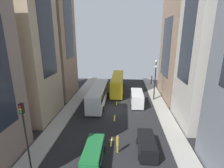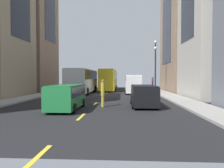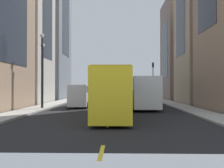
{
  "view_description": "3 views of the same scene",
  "coord_description": "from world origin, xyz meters",
  "px_view_note": "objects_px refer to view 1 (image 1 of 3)",
  "views": [
    {
      "loc": [
        1.42,
        -26.52,
        12.27
      ],
      "look_at": [
        -1.06,
        5.55,
        2.98
      ],
      "focal_mm": 27.04,
      "sensor_mm": 36.0,
      "label": 1
    },
    {
      "loc": [
        2.39,
        -26.61,
        2.23
      ],
      "look_at": [
        0.93,
        0.1,
        1.41
      ],
      "focal_mm": 33.31,
      "sensor_mm": 36.0,
      "label": 2
    },
    {
      "loc": [
        -0.57,
        29.42,
        2.35
      ],
      "look_at": [
        0.11,
        0.39,
        2.69
      ],
      "focal_mm": 37.75,
      "sensor_mm": 36.0,
      "label": 3
    }
  ],
  "objects_px": {
    "car_black_0": "(147,144)",
    "traffic_light_near_corner": "(24,126)",
    "delivery_van_white": "(137,97)",
    "pedestrian_crossing_mid": "(152,79)",
    "pedestrian_crossing_near": "(118,143)",
    "streetcar_yellow": "(117,82)",
    "city_bus_white": "(98,93)",
    "car_green_1": "(93,152)"
  },
  "relations": [
    {
      "from": "city_bus_white",
      "to": "streetcar_yellow",
      "type": "bearing_deg",
      "value": 68.07
    },
    {
      "from": "pedestrian_crossing_mid",
      "to": "pedestrian_crossing_near",
      "type": "bearing_deg",
      "value": 22.98
    },
    {
      "from": "streetcar_yellow",
      "to": "pedestrian_crossing_mid",
      "type": "bearing_deg",
      "value": 35.41
    },
    {
      "from": "delivery_van_white",
      "to": "pedestrian_crossing_mid",
      "type": "height_order",
      "value": "delivery_van_white"
    },
    {
      "from": "streetcar_yellow",
      "to": "delivery_van_white",
      "type": "height_order",
      "value": "streetcar_yellow"
    },
    {
      "from": "car_black_0",
      "to": "pedestrian_crossing_near",
      "type": "height_order",
      "value": "pedestrian_crossing_near"
    },
    {
      "from": "city_bus_white",
      "to": "car_green_1",
      "type": "height_order",
      "value": "city_bus_white"
    },
    {
      "from": "streetcar_yellow",
      "to": "car_black_0",
      "type": "height_order",
      "value": "streetcar_yellow"
    },
    {
      "from": "car_green_1",
      "to": "streetcar_yellow",
      "type": "bearing_deg",
      "value": 86.59
    },
    {
      "from": "streetcar_yellow",
      "to": "pedestrian_crossing_mid",
      "type": "relative_size",
      "value": 5.46
    },
    {
      "from": "delivery_van_white",
      "to": "pedestrian_crossing_near",
      "type": "height_order",
      "value": "delivery_van_white"
    },
    {
      "from": "city_bus_white",
      "to": "pedestrian_crossing_near",
      "type": "xyz_separation_m",
      "value": [
        4.17,
        -13.42,
        -0.88
      ]
    },
    {
      "from": "car_black_0",
      "to": "traffic_light_near_corner",
      "type": "relative_size",
      "value": 0.66
    },
    {
      "from": "delivery_van_white",
      "to": "car_black_0",
      "type": "distance_m",
      "value": 12.84
    },
    {
      "from": "city_bus_white",
      "to": "delivery_van_white",
      "type": "relative_size",
      "value": 2.29
    },
    {
      "from": "city_bus_white",
      "to": "pedestrian_crossing_near",
      "type": "height_order",
      "value": "city_bus_white"
    },
    {
      "from": "streetcar_yellow",
      "to": "pedestrian_crossing_mid",
      "type": "distance_m",
      "value": 10.55
    },
    {
      "from": "car_black_0",
      "to": "pedestrian_crossing_mid",
      "type": "bearing_deg",
      "value": 80.66
    },
    {
      "from": "car_black_0",
      "to": "traffic_light_near_corner",
      "type": "bearing_deg",
      "value": -161.77
    },
    {
      "from": "traffic_light_near_corner",
      "to": "streetcar_yellow",
      "type": "bearing_deg",
      "value": 74.18
    },
    {
      "from": "city_bus_white",
      "to": "car_green_1",
      "type": "xyz_separation_m",
      "value": [
        1.8,
        -14.9,
        -0.99
      ]
    },
    {
      "from": "car_black_0",
      "to": "car_green_1",
      "type": "distance_m",
      "value": 5.8
    },
    {
      "from": "pedestrian_crossing_near",
      "to": "streetcar_yellow",
      "type": "bearing_deg",
      "value": -10.04
    },
    {
      "from": "delivery_van_white",
      "to": "car_black_0",
      "type": "xyz_separation_m",
      "value": [
        0.23,
        -12.83,
        -0.55
      ]
    },
    {
      "from": "city_bus_white",
      "to": "delivery_van_white",
      "type": "distance_m",
      "value": 7.09
    },
    {
      "from": "city_bus_white",
      "to": "traffic_light_near_corner",
      "type": "relative_size",
      "value": 1.72
    },
    {
      "from": "pedestrian_crossing_near",
      "to": "pedestrian_crossing_mid",
      "type": "xyz_separation_m",
      "value": [
        7.57,
        27.37,
        0.24
      ]
    },
    {
      "from": "streetcar_yellow",
      "to": "traffic_light_near_corner",
      "type": "xyz_separation_m",
      "value": [
        -6.96,
        -24.55,
        2.61
      ]
    },
    {
      "from": "car_green_1",
      "to": "pedestrian_crossing_near",
      "type": "xyz_separation_m",
      "value": [
        2.36,
        1.48,
        0.11
      ]
    },
    {
      "from": "car_green_1",
      "to": "pedestrian_crossing_mid",
      "type": "relative_size",
      "value": 2.04
    },
    {
      "from": "city_bus_white",
      "to": "traffic_light_near_corner",
      "type": "bearing_deg",
      "value": -102.81
    },
    {
      "from": "delivery_van_white",
      "to": "traffic_light_near_corner",
      "type": "relative_size",
      "value": 0.75
    },
    {
      "from": "pedestrian_crossing_near",
      "to": "pedestrian_crossing_mid",
      "type": "distance_m",
      "value": 28.39
    },
    {
      "from": "pedestrian_crossing_mid",
      "to": "traffic_light_near_corner",
      "type": "height_order",
      "value": "traffic_light_near_corner"
    },
    {
      "from": "city_bus_white",
      "to": "car_black_0",
      "type": "height_order",
      "value": "city_bus_white"
    },
    {
      "from": "delivery_van_white",
      "to": "traffic_light_near_corner",
      "type": "distance_m",
      "value": 20.0
    },
    {
      "from": "streetcar_yellow",
      "to": "traffic_light_near_corner",
      "type": "bearing_deg",
      "value": -105.82
    },
    {
      "from": "delivery_van_white",
      "to": "pedestrian_crossing_mid",
      "type": "bearing_deg",
      "value": 71.74
    },
    {
      "from": "city_bus_white",
      "to": "pedestrian_crossing_near",
      "type": "distance_m",
      "value": 14.08
    },
    {
      "from": "city_bus_white",
      "to": "pedestrian_crossing_mid",
      "type": "height_order",
      "value": "city_bus_white"
    },
    {
      "from": "city_bus_white",
      "to": "traffic_light_near_corner",
      "type": "distance_m",
      "value": 17.34
    },
    {
      "from": "delivery_van_white",
      "to": "city_bus_white",
      "type": "bearing_deg",
      "value": 178.3
    }
  ]
}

